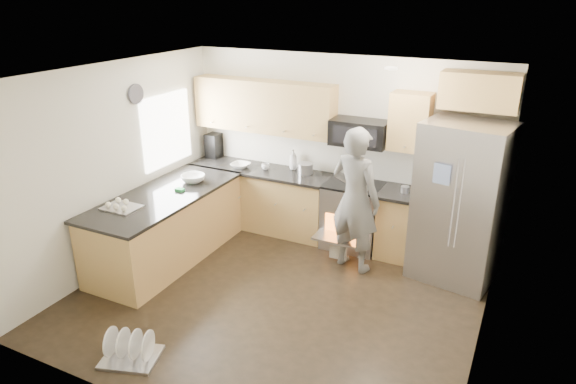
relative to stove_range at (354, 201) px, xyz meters
The scene contains 8 objects.
ground 1.86m from the stove_range, 101.69° to the right, with size 4.50×4.50×0.00m, color black.
room_shell 1.99m from the stove_range, 103.00° to the right, with size 4.54×4.04×2.62m.
back_cabinet_run 0.98m from the stove_range, behind, with size 4.45×0.64×2.50m.
peninsula 2.56m from the stove_range, 145.51° to the right, with size 0.96×2.36×1.03m.
stove_range is the anchor object (origin of this frame).
refrigerator 1.48m from the stove_range, ahead, with size 1.09×0.91×1.99m.
person 0.66m from the stove_range, 69.89° to the right, with size 0.69×0.45×1.88m, color slate.
dish_rack 3.51m from the stove_range, 109.06° to the right, with size 0.64×0.57×0.33m.
Camera 1 is at (2.42, -4.58, 3.39)m, focal length 32.00 mm.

